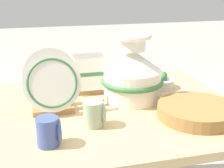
{
  "coord_description": "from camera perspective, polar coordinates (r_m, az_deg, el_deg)",
  "views": [
    {
      "loc": [
        -0.31,
        -1.24,
        1.21
      ],
      "look_at": [
        0.0,
        0.0,
        0.78
      ],
      "focal_mm": 50.0,
      "sensor_mm": 36.0,
      "label": 1
    }
  ],
  "objects": [
    {
      "name": "mug_cobalt_glaze",
      "position": [
        1.09,
        -11.43,
        -8.51
      ],
      "size": [
        0.08,
        0.08,
        0.1
      ],
      "color": "#42569E",
      "rests_on": "display_table"
    },
    {
      "name": "dish_rack_square_plates",
      "position": [
        1.58,
        -4.07,
        1.17
      ],
      "size": [
        0.18,
        0.17,
        0.18
      ],
      "color": "tan",
      "rests_on": "display_table"
    },
    {
      "name": "dish_rack_round_plates",
      "position": [
        1.34,
        -10.93,
        -0.51
      ],
      "size": [
        0.24,
        0.19,
        0.26
      ],
      "color": "tan",
      "rests_on": "display_table"
    },
    {
      "name": "mug_sage_glaze",
      "position": [
        1.2,
        -3.24,
        -5.45
      ],
      "size": [
        0.08,
        0.08,
        0.1
      ],
      "color": "#9EB28E",
      "rests_on": "display_table"
    },
    {
      "name": "ceramic_vase",
      "position": [
        1.44,
        3.75,
        1.94
      ],
      "size": [
        0.29,
        0.29,
        0.31
      ],
      "color": "white",
      "rests_on": "display_table"
    },
    {
      "name": "wicker_charger_stack",
      "position": [
        1.33,
        15.24,
        -4.81
      ],
      "size": [
        0.32,
        0.32,
        0.05
      ],
      "color": "olive",
      "rests_on": "display_table"
    },
    {
      "name": "display_table",
      "position": [
        1.42,
        0.0,
        -7.21
      ],
      "size": [
        1.13,
        0.9,
        0.67
      ],
      "color": "tan",
      "rests_on": "ground_plane"
    },
    {
      "name": "fruit_bowl",
      "position": [
        1.64,
        8.86,
        0.4
      ],
      "size": [
        0.14,
        0.14,
        0.08
      ],
      "color": "silver",
      "rests_on": "display_table"
    }
  ]
}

